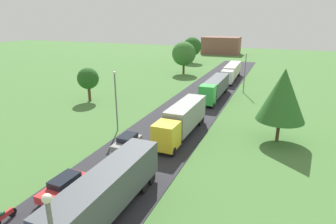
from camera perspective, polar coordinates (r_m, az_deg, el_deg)
The scene contains 16 objects.
road at distance 32.92m, azimuth -3.68°, elevation -6.87°, with size 10.00×140.00×0.06m, color #2B2B30.
lane_marking_centre at distance 30.34m, azimuth -6.29°, elevation -9.18°, with size 0.16×122.73×0.01m.
truck_lead at distance 21.07m, azimuth -13.85°, elevation -16.60°, with size 2.67×14.75×3.61m.
truck_second at distance 35.07m, azimuth 2.85°, elevation -1.39°, with size 2.71×12.33×3.79m.
truck_third at distance 52.19m, azimuth 9.32°, elevation 4.90°, with size 2.53×13.56×3.56m.
truck_fourth at distance 68.87m, azimuth 12.51°, elevation 7.91°, with size 2.77×14.51×3.41m.
car_second at distance 25.84m, azimuth -19.99°, elevation -13.58°, with size 1.88×4.54×1.51m.
car_third at distance 32.49m, azimuth -8.13°, elevation -5.83°, with size 1.84×4.17×1.47m.
motorcycle_courier at distance 24.73m, azimuth -29.73°, elevation -17.48°, with size 0.28×1.94×0.91m.
lamppost_second at distance 36.67m, azimuth -10.31°, elevation 2.73°, with size 0.36×0.36×7.74m.
lamppost_third at distance 57.10m, azimuth 15.04°, elevation 7.94°, with size 0.36×0.36×7.68m.
tree_oak at distance 34.87m, azimuth 21.79°, elevation 3.14°, with size 5.46×5.46×8.68m.
tree_birch at distance 74.49m, azimuth 3.16°, elevation 11.48°, with size 6.05×6.05×8.17m.
tree_maple at distance 51.47m, azimuth -15.59°, elevation 6.41°, with size 3.67×3.67×5.84m.
tree_pine at distance 93.55m, azimuth 4.81°, elevation 12.80°, with size 5.85×5.85×7.99m.
distant_building at distance 118.21m, azimuth 10.49°, elevation 12.86°, with size 14.31×8.32×6.53m, color brown.
Camera 1 is at (12.90, -2.34, 14.05)m, focal length 30.70 mm.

